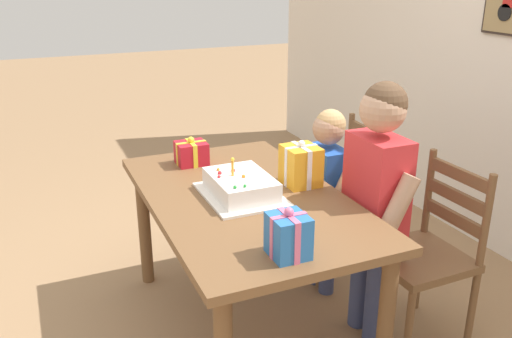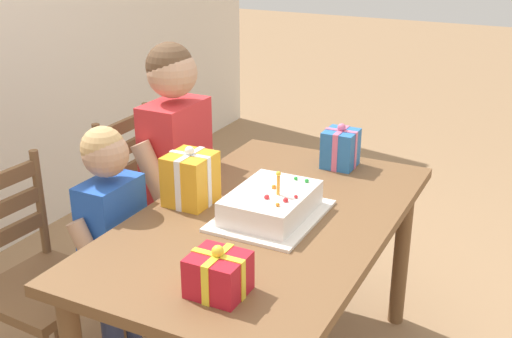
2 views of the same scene
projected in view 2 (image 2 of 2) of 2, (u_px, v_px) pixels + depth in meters
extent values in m
cube|color=brown|center=(266.00, 221.00, 2.33)|extent=(1.49, 0.88, 0.04)
cylinder|color=brown|center=(401.00, 253.00, 2.87)|extent=(0.07, 0.07, 0.72)
cylinder|color=brown|center=(260.00, 222.00, 3.17)|extent=(0.07, 0.07, 0.72)
cube|color=white|center=(272.00, 215.00, 2.32)|extent=(0.44, 0.34, 0.01)
cube|color=white|center=(272.00, 202.00, 2.30)|extent=(0.36, 0.26, 0.09)
cylinder|color=orange|center=(278.00, 186.00, 2.24)|extent=(0.01, 0.01, 0.07)
sphere|color=yellow|center=(278.00, 174.00, 2.22)|extent=(0.02, 0.02, 0.02)
sphere|color=red|center=(286.00, 200.00, 2.19)|extent=(0.02, 0.02, 0.02)
sphere|color=orange|center=(274.00, 187.00, 2.30)|extent=(0.02, 0.02, 0.02)
sphere|color=red|center=(296.00, 197.00, 2.22)|extent=(0.01, 0.01, 0.01)
sphere|color=green|center=(307.00, 181.00, 2.35)|extent=(0.02, 0.02, 0.02)
sphere|color=orange|center=(278.00, 205.00, 2.16)|extent=(0.01, 0.01, 0.01)
sphere|color=red|center=(267.00, 197.00, 2.22)|extent=(0.02, 0.02, 0.02)
sphere|color=green|center=(296.00, 178.00, 2.37)|extent=(0.01, 0.01, 0.01)
cube|color=gold|center=(191.00, 179.00, 2.40)|extent=(0.17, 0.16, 0.19)
cube|color=white|center=(191.00, 179.00, 2.40)|extent=(0.18, 0.02, 0.20)
cube|color=white|center=(191.00, 179.00, 2.40)|extent=(0.02, 0.17, 0.20)
sphere|color=white|center=(189.00, 151.00, 2.36)|extent=(0.04, 0.04, 0.04)
cube|color=#286BB7|center=(340.00, 149.00, 2.76)|extent=(0.15, 0.14, 0.16)
cube|color=#DB668E|center=(340.00, 149.00, 2.76)|extent=(0.15, 0.02, 0.17)
cube|color=#DB668E|center=(340.00, 149.00, 2.76)|extent=(0.02, 0.14, 0.17)
sphere|color=#DB668E|center=(342.00, 127.00, 2.72)|extent=(0.04, 0.04, 0.04)
cube|color=red|center=(218.00, 275.00, 1.83)|extent=(0.15, 0.16, 0.12)
cube|color=yellow|center=(218.00, 275.00, 1.83)|extent=(0.15, 0.02, 0.13)
cube|color=yellow|center=(218.00, 275.00, 1.83)|extent=(0.02, 0.17, 0.13)
sphere|color=yellow|center=(218.00, 251.00, 1.80)|extent=(0.04, 0.04, 0.04)
cube|color=brown|center=(45.00, 289.00, 2.43)|extent=(0.44, 0.44, 0.04)
cylinder|color=brown|center=(122.00, 329.00, 2.58)|extent=(0.04, 0.04, 0.43)
cylinder|color=brown|center=(54.00, 303.00, 2.76)|extent=(0.04, 0.04, 0.43)
cylinder|color=brown|center=(40.00, 202.00, 2.58)|extent=(0.04, 0.04, 0.45)
cube|color=brown|center=(5.00, 236.00, 2.45)|extent=(0.36, 0.04, 0.06)
cube|color=brown|center=(0.00, 210.00, 2.41)|extent=(0.36, 0.04, 0.06)
cube|color=brown|center=(161.00, 211.00, 3.07)|extent=(0.43, 0.43, 0.04)
cylinder|color=brown|center=(216.00, 246.00, 3.24)|extent=(0.04, 0.04, 0.43)
cylinder|color=brown|center=(176.00, 281.00, 2.92)|extent=(0.04, 0.04, 0.43)
cylinder|color=brown|center=(154.00, 231.00, 3.39)|extent=(0.04, 0.04, 0.43)
cylinder|color=brown|center=(109.00, 263.00, 3.07)|extent=(0.04, 0.04, 0.43)
cylinder|color=brown|center=(148.00, 146.00, 3.22)|extent=(0.04, 0.04, 0.45)
cylinder|color=brown|center=(100.00, 171.00, 2.90)|extent=(0.04, 0.04, 0.45)
cube|color=brown|center=(126.00, 171.00, 3.08)|extent=(0.36, 0.03, 0.06)
cube|color=brown|center=(125.00, 149.00, 3.04)|extent=(0.36, 0.03, 0.06)
cube|color=brown|center=(123.00, 127.00, 3.00)|extent=(0.36, 0.03, 0.06)
cylinder|color=#38426B|center=(190.00, 263.00, 3.02)|extent=(0.11, 0.11, 0.49)
cylinder|color=#38426B|center=(174.00, 276.00, 2.90)|extent=(0.11, 0.11, 0.49)
cube|color=red|center=(177.00, 164.00, 2.77)|extent=(0.30, 0.19, 0.56)
cylinder|color=tan|center=(207.00, 156.00, 2.92)|extent=(0.08, 0.23, 0.37)
cylinder|color=tan|center=(158.00, 185.00, 2.60)|extent=(0.08, 0.23, 0.37)
sphere|color=tan|center=(172.00, 73.00, 2.62)|extent=(0.21, 0.21, 0.21)
sphere|color=brown|center=(170.00, 66.00, 2.61)|extent=(0.20, 0.20, 0.20)
cylinder|color=#38426B|center=(130.00, 323.00, 2.65)|extent=(0.09, 0.09, 0.40)
cylinder|color=#38426B|center=(113.00, 337.00, 2.56)|extent=(0.09, 0.09, 0.40)
cube|color=blue|center=(113.00, 236.00, 2.44)|extent=(0.25, 0.15, 0.46)
cylinder|color=tan|center=(145.00, 225.00, 2.57)|extent=(0.07, 0.19, 0.31)
cylinder|color=tan|center=(92.00, 260.00, 2.31)|extent=(0.07, 0.19, 0.31)
sphere|color=tan|center=(106.00, 154.00, 2.32)|extent=(0.17, 0.17, 0.17)
sphere|color=tan|center=(103.00, 148.00, 2.32)|extent=(0.16, 0.16, 0.16)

